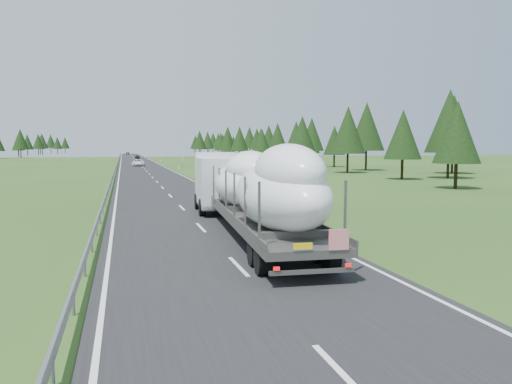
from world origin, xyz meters
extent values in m
plane|color=#284617|center=(0.00, 0.00, 0.00)|extent=(400.00, 400.00, 0.00)
cube|color=black|center=(0.00, 100.00, 0.01)|extent=(10.00, 400.00, 0.02)
cube|color=slate|center=(-5.30, 100.00, 0.60)|extent=(0.08, 400.00, 0.32)
cylinder|color=slate|center=(-5.30, 0.00, 0.30)|extent=(0.10, 0.10, 0.60)
cube|color=silver|center=(6.50, 30.00, 0.50)|extent=(0.12, 0.07, 1.00)
cube|color=black|center=(6.50, 30.00, 0.82)|extent=(0.13, 0.08, 0.12)
cube|color=silver|center=(6.50, 80.00, 0.50)|extent=(0.12, 0.07, 1.00)
cube|color=black|center=(6.50, 80.00, 0.82)|extent=(0.13, 0.08, 0.12)
cube|color=silver|center=(6.50, 130.00, 0.50)|extent=(0.12, 0.07, 1.00)
cube|color=black|center=(6.50, 130.00, 0.82)|extent=(0.13, 0.08, 0.12)
cube|color=silver|center=(6.50, 180.00, 0.50)|extent=(0.12, 0.07, 1.00)
cube|color=black|center=(6.50, 180.00, 0.82)|extent=(0.13, 0.08, 0.12)
cube|color=silver|center=(6.50, 230.00, 0.50)|extent=(0.12, 0.07, 1.00)
cube|color=black|center=(6.50, 230.00, 0.82)|extent=(0.13, 0.08, 0.12)
cube|color=silver|center=(6.50, 280.00, 0.50)|extent=(0.12, 0.07, 1.00)
cube|color=black|center=(6.50, 280.00, 0.82)|extent=(0.13, 0.08, 0.12)
cube|color=silver|center=(6.50, 330.00, 0.50)|extent=(0.12, 0.07, 1.00)
cube|color=black|center=(6.50, 330.00, 0.82)|extent=(0.13, 0.08, 0.12)
cylinder|color=slate|center=(7.20, 80.00, 1.00)|extent=(0.08, 0.08, 2.00)
cube|color=silver|center=(7.20, 80.00, 2.00)|extent=(0.05, 0.90, 1.20)
cylinder|color=black|center=(39.31, 42.18, 2.08)|extent=(0.36, 0.36, 4.16)
cone|color=black|center=(39.31, 42.18, 7.86)|extent=(6.47, 6.47, 8.67)
cylinder|color=black|center=(47.57, 52.51, 2.15)|extent=(0.36, 0.36, 4.31)
cone|color=black|center=(47.57, 52.51, 8.14)|extent=(6.70, 6.70, 8.98)
cylinder|color=black|center=(39.22, 66.07, 2.12)|extent=(0.36, 0.36, 4.24)
cone|color=black|center=(39.22, 66.07, 8.01)|extent=(6.60, 6.60, 8.83)
cylinder|color=black|center=(40.01, 82.16, 1.51)|extent=(0.36, 0.36, 3.02)
cone|color=black|center=(40.01, 82.16, 5.71)|extent=(4.70, 4.70, 6.30)
cylinder|color=black|center=(40.89, 97.81, 1.95)|extent=(0.36, 0.36, 3.90)
cone|color=black|center=(40.89, 97.81, 7.36)|extent=(6.06, 6.06, 8.12)
cylinder|color=black|center=(45.91, 110.80, 1.50)|extent=(0.36, 0.36, 3.00)
cone|color=black|center=(45.91, 110.80, 5.66)|extent=(4.66, 4.66, 6.24)
cylinder|color=black|center=(40.25, 123.69, 1.93)|extent=(0.36, 0.36, 3.86)
cone|color=black|center=(40.25, 123.69, 7.29)|extent=(6.00, 6.00, 8.04)
cylinder|color=black|center=(39.92, 140.94, 1.78)|extent=(0.36, 0.36, 3.56)
cone|color=black|center=(39.92, 140.94, 6.73)|extent=(5.54, 5.54, 7.42)
cylinder|color=black|center=(46.31, 153.53, 2.06)|extent=(0.36, 0.36, 4.11)
cone|color=black|center=(46.31, 153.53, 7.77)|extent=(6.40, 6.40, 8.57)
cylinder|color=black|center=(44.75, 164.01, 1.92)|extent=(0.36, 0.36, 3.83)
cone|color=black|center=(44.75, 164.01, 7.24)|extent=(5.96, 5.96, 7.98)
cylinder|color=black|center=(46.35, 181.73, 2.12)|extent=(0.36, 0.36, 4.25)
cone|color=black|center=(46.35, 181.73, 8.03)|extent=(6.61, 6.61, 8.85)
cylinder|color=black|center=(41.83, 196.02, 1.46)|extent=(0.36, 0.36, 2.91)
cone|color=black|center=(41.83, 196.02, 5.50)|extent=(4.53, 4.53, 6.07)
cylinder|color=black|center=(45.92, 210.48, 1.59)|extent=(0.36, 0.36, 3.18)
cone|color=black|center=(45.92, 210.48, 6.01)|extent=(4.95, 4.95, 6.63)
cylinder|color=black|center=(43.72, 224.31, 1.79)|extent=(0.36, 0.36, 3.58)
cone|color=black|center=(43.72, 224.31, 6.76)|extent=(5.57, 5.57, 7.46)
cylinder|color=black|center=(43.27, 234.30, 1.93)|extent=(0.36, 0.36, 3.86)
cone|color=black|center=(43.27, 234.30, 7.29)|extent=(6.00, 6.00, 8.04)
cylinder|color=black|center=(40.55, 251.05, 2.15)|extent=(0.36, 0.36, 4.30)
cone|color=black|center=(40.55, 251.05, 8.13)|extent=(6.69, 6.69, 8.96)
cylinder|color=black|center=(46.21, 266.46, 2.11)|extent=(0.36, 0.36, 4.22)
cone|color=black|center=(46.21, 266.46, 7.96)|extent=(6.56, 6.56, 8.78)
cylinder|color=black|center=(45.61, 277.28, 1.68)|extent=(0.36, 0.36, 3.35)
cone|color=black|center=(45.61, 277.28, 6.33)|extent=(5.21, 5.21, 6.98)
cylinder|color=black|center=(43.27, 293.38, 1.92)|extent=(0.36, 0.36, 3.83)
cone|color=black|center=(43.27, 293.38, 7.24)|extent=(5.96, 5.96, 7.98)
cylinder|color=black|center=(40.83, 306.99, 1.62)|extent=(0.36, 0.36, 3.24)
cone|color=black|center=(40.83, 306.99, 6.13)|extent=(5.05, 5.05, 6.76)
cylinder|color=black|center=(43.80, 321.29, 2.07)|extent=(0.36, 0.36, 4.15)
cone|color=black|center=(43.80, 321.29, 7.84)|extent=(6.46, 6.46, 8.65)
cylinder|color=black|center=(29.38, 27.20, 1.54)|extent=(0.36, 0.36, 3.09)
cone|color=black|center=(29.38, 27.20, 5.83)|extent=(4.81, 4.81, 6.44)
cylinder|color=black|center=(31.90, 41.67, 1.58)|extent=(0.36, 0.36, 3.15)
cone|color=black|center=(31.90, 41.67, 5.96)|extent=(4.91, 4.91, 6.57)
cylinder|color=black|center=(32.16, 58.94, 1.88)|extent=(0.36, 0.36, 3.76)
cone|color=black|center=(32.16, 58.94, 7.10)|extent=(5.85, 5.85, 7.83)
cylinder|color=black|center=(30.73, 76.90, 1.79)|extent=(0.36, 0.36, 3.58)
cone|color=black|center=(30.73, 76.90, 6.77)|extent=(5.57, 5.57, 7.46)
cylinder|color=black|center=(33.85, 89.37, 1.72)|extent=(0.36, 0.36, 3.44)
cone|color=black|center=(33.85, 89.37, 6.50)|extent=(5.36, 5.36, 7.17)
cylinder|color=black|center=(31.60, 109.57, 1.53)|extent=(0.36, 0.36, 3.07)
cone|color=black|center=(31.60, 109.57, 5.79)|extent=(4.77, 4.77, 6.39)
cylinder|color=black|center=(29.14, 125.43, 1.75)|extent=(0.36, 0.36, 3.50)
cone|color=black|center=(29.14, 125.43, 6.61)|extent=(5.44, 5.44, 7.29)
cylinder|color=black|center=(28.52, 138.71, 1.40)|extent=(0.36, 0.36, 2.79)
cone|color=black|center=(28.52, 138.71, 5.28)|extent=(4.35, 4.35, 5.82)
cylinder|color=black|center=(31.62, 154.47, 1.94)|extent=(0.36, 0.36, 3.89)
cone|color=black|center=(31.62, 154.47, 7.34)|extent=(6.04, 6.04, 8.09)
cylinder|color=black|center=(32.74, 172.83, 1.67)|extent=(0.36, 0.36, 3.34)
cone|color=black|center=(32.74, 172.83, 6.31)|extent=(5.20, 5.20, 6.96)
cylinder|color=black|center=(26.79, 188.22, 1.88)|extent=(0.36, 0.36, 3.76)
cone|color=black|center=(26.79, 188.22, 7.10)|extent=(5.85, 5.85, 7.83)
cylinder|color=black|center=(-42.66, 196.02, 1.93)|extent=(0.36, 0.36, 3.85)
cone|color=black|center=(-42.66, 196.02, 7.28)|extent=(5.99, 5.99, 8.03)
cylinder|color=black|center=(-46.14, 210.48, 1.67)|extent=(0.36, 0.36, 3.35)
cone|color=black|center=(-46.14, 210.48, 6.33)|extent=(5.21, 5.21, 6.98)
cylinder|color=black|center=(-48.78, 224.31, 1.53)|extent=(0.36, 0.36, 3.07)
cone|color=black|center=(-48.78, 224.31, 5.79)|extent=(4.77, 4.77, 6.39)
cylinder|color=black|center=(-46.69, 234.30, 1.73)|extent=(0.36, 0.36, 3.47)
cone|color=black|center=(-46.69, 234.30, 6.55)|extent=(5.40, 5.40, 7.23)
cylinder|color=black|center=(-44.52, 251.05, 1.83)|extent=(0.36, 0.36, 3.65)
cone|color=black|center=(-44.52, 251.05, 6.90)|extent=(5.68, 5.68, 7.61)
cylinder|color=black|center=(-44.99, 266.46, 1.95)|extent=(0.36, 0.36, 3.90)
cone|color=black|center=(-44.99, 266.46, 7.37)|extent=(6.07, 6.07, 8.12)
cylinder|color=black|center=(-47.50, 277.28, 1.73)|extent=(0.36, 0.36, 3.47)
cone|color=black|center=(-47.50, 277.28, 6.55)|extent=(5.39, 5.39, 7.22)
cylinder|color=black|center=(-40.63, 293.38, 1.71)|extent=(0.36, 0.36, 3.43)
cone|color=black|center=(-40.63, 293.38, 6.47)|extent=(5.33, 5.33, 7.14)
cylinder|color=black|center=(-45.97, 306.99, 2.02)|extent=(0.36, 0.36, 4.03)
cone|color=black|center=(-45.97, 306.99, 7.62)|extent=(6.27, 6.27, 8.40)
cylinder|color=black|center=(-39.36, 321.29, 1.78)|extent=(0.36, 0.36, 3.57)
cone|color=black|center=(-39.36, 321.29, 6.74)|extent=(5.55, 5.55, 7.43)
cube|color=silver|center=(2.13, 14.93, 2.09)|extent=(3.10, 5.67, 3.08)
cube|color=black|center=(2.13, 17.74, 2.64)|extent=(2.53, 0.25, 1.54)
cube|color=silver|center=(2.13, 17.36, 3.80)|extent=(2.83, 1.50, 0.33)
cube|color=#5F5C59|center=(2.13, 13.83, 0.61)|extent=(2.96, 3.47, 0.28)
cylinder|color=black|center=(0.86, 16.92, 0.55)|extent=(0.46, 1.12, 1.10)
cylinder|color=black|center=(3.39, 16.92, 0.55)|extent=(0.46, 1.12, 1.10)
cylinder|color=black|center=(0.86, 13.39, 0.55)|extent=(0.46, 1.12, 1.10)
cylinder|color=black|center=(3.39, 13.39, 0.55)|extent=(0.46, 1.12, 1.10)
cube|color=#5F5C59|center=(2.13, 4.48, 1.01)|extent=(3.96, 15.56, 0.29)
cube|color=#5F5C59|center=(0.66, 4.48, 1.29)|extent=(1.07, 15.38, 0.26)
cube|color=#5F5C59|center=(3.59, 4.48, 1.29)|extent=(1.07, 15.38, 0.26)
cube|color=#5F5C59|center=(0.66, -2.12, 2.20)|extent=(0.08, 0.08, 2.09)
cube|color=#5F5C59|center=(3.59, -2.12, 2.20)|extent=(0.08, 0.08, 2.09)
cube|color=#5F5C59|center=(0.66, 0.52, 2.20)|extent=(0.08, 0.08, 2.09)
cube|color=#5F5C59|center=(3.59, 0.52, 2.20)|extent=(0.08, 0.08, 2.09)
cube|color=#5F5C59|center=(0.66, 3.16, 2.20)|extent=(0.08, 0.08, 2.09)
cube|color=#5F5C59|center=(3.59, 3.16, 2.20)|extent=(0.08, 0.08, 2.09)
cube|color=#5F5C59|center=(0.66, 5.80, 2.20)|extent=(0.08, 0.08, 2.09)
cube|color=#5F5C59|center=(3.59, 5.80, 2.20)|extent=(0.08, 0.08, 2.09)
cube|color=#5F5C59|center=(0.66, 8.44, 2.20)|extent=(0.08, 0.08, 2.09)
cube|color=#5F5C59|center=(3.59, 8.44, 2.20)|extent=(0.08, 0.08, 2.09)
cube|color=#5F5C59|center=(0.66, 11.08, 2.20)|extent=(0.08, 0.08, 2.09)
cube|color=#5F5C59|center=(3.59, 11.08, 2.20)|extent=(0.08, 0.08, 2.09)
cylinder|color=black|center=(0.92, -1.46, 0.55)|extent=(0.51, 1.13, 1.10)
cylinder|color=black|center=(3.34, -1.46, 0.55)|extent=(0.51, 1.13, 1.10)
cylinder|color=black|center=(0.92, -0.14, 0.55)|extent=(0.51, 1.13, 1.10)
cylinder|color=black|center=(3.34, -0.14, 0.55)|extent=(0.51, 1.13, 1.10)
cube|color=#5F5C59|center=(2.13, -3.17, 0.50)|extent=(2.75, 0.31, 0.13)
cube|color=red|center=(2.95, -3.24, 1.49)|extent=(0.66, 0.09, 0.66)
cube|color=yellow|center=(1.80, -3.24, 1.32)|extent=(0.61, 0.08, 0.20)
cube|color=red|center=(0.97, -3.24, 0.66)|extent=(0.20, 0.08, 0.11)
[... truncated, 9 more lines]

